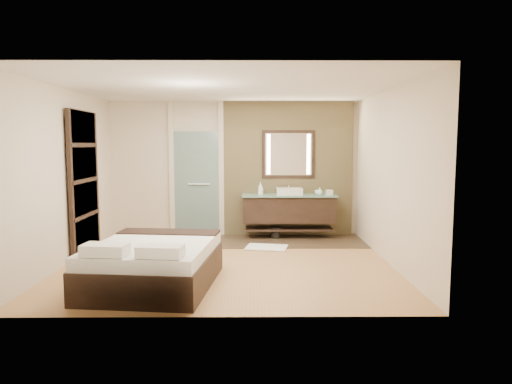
{
  "coord_description": "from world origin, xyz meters",
  "views": [
    {
      "loc": [
        0.38,
        -6.99,
        1.86
      ],
      "look_at": [
        0.44,
        0.6,
        1.05
      ],
      "focal_mm": 32.0,
      "sensor_mm": 36.0,
      "label": 1
    }
  ],
  "objects_px": {
    "bed": "(154,264)",
    "waste_bin": "(276,233)",
    "mirror_unit": "(288,154)",
    "vanity": "(289,209)"
  },
  "relations": [
    {
      "from": "mirror_unit",
      "to": "bed",
      "type": "distance_m",
      "value": 4.11
    },
    {
      "from": "bed",
      "to": "waste_bin",
      "type": "distance_m",
      "value": 3.48
    },
    {
      "from": "bed",
      "to": "waste_bin",
      "type": "relative_size",
      "value": 8.81
    },
    {
      "from": "vanity",
      "to": "bed",
      "type": "xyz_separation_m",
      "value": [
        -2.01,
        -3.08,
        -0.28
      ]
    },
    {
      "from": "vanity",
      "to": "waste_bin",
      "type": "relative_size",
      "value": 8.13
    },
    {
      "from": "bed",
      "to": "waste_bin",
      "type": "bearing_deg",
      "value": 65.96
    },
    {
      "from": "vanity",
      "to": "bed",
      "type": "distance_m",
      "value": 3.69
    },
    {
      "from": "mirror_unit",
      "to": "bed",
      "type": "height_order",
      "value": "mirror_unit"
    },
    {
      "from": "vanity",
      "to": "bed",
      "type": "relative_size",
      "value": 0.92
    },
    {
      "from": "vanity",
      "to": "waste_bin",
      "type": "bearing_deg",
      "value": -165.71
    }
  ]
}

